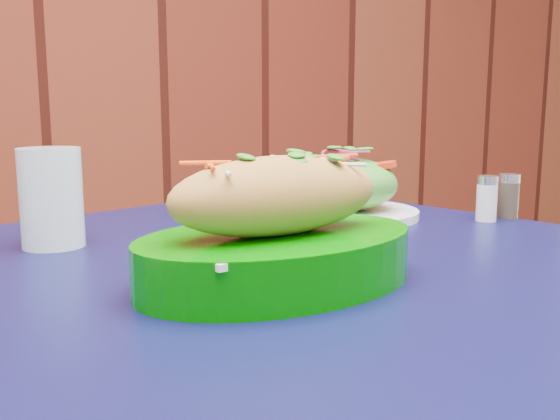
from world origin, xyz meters
TOP-DOWN VIEW (x-y plane):
  - cafe_table at (-0.38, 1.45)m, footprint 0.97×0.97m
  - banh_mi_basket at (-0.45, 1.36)m, footprint 0.29×0.20m
  - salad_plate at (-0.18, 1.61)m, footprint 0.20×0.20m
  - water_glass at (-0.60, 1.62)m, footprint 0.07×0.07m
  - salt_shaker at (-0.03, 1.49)m, footprint 0.03×0.03m
  - pepper_shaker at (0.01, 1.49)m, footprint 0.03×0.03m

SIDE VIEW (x-z plane):
  - cafe_table at x=-0.38m, z-range 0.29..1.04m
  - salt_shaker at x=-0.03m, z-range 0.75..0.82m
  - pepper_shaker at x=0.01m, z-range 0.75..0.82m
  - salad_plate at x=-0.18m, z-range 0.74..0.84m
  - banh_mi_basket at x=-0.45m, z-range 0.73..0.86m
  - water_glass at x=-0.60m, z-range 0.75..0.87m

